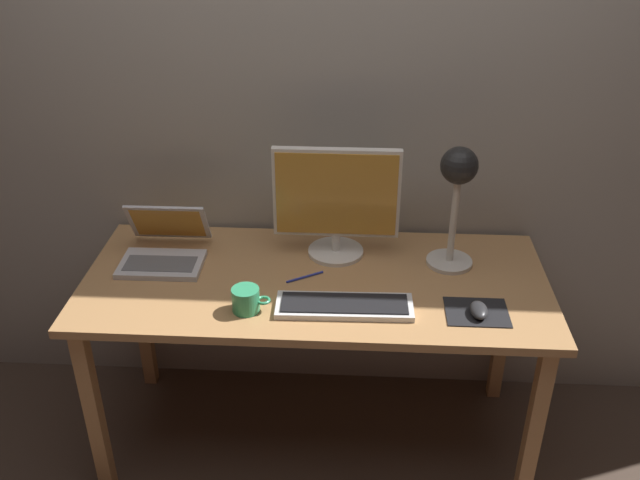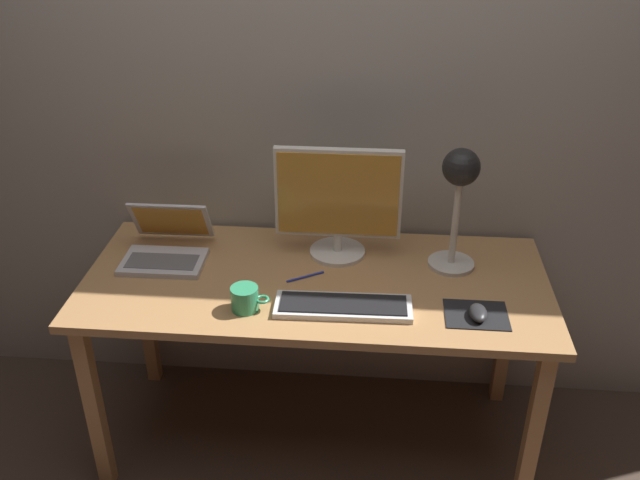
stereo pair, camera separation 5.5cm
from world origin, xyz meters
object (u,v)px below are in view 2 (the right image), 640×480
laptop (167,242)px  coffee_mug (245,299)px  pen (305,277)px  mouse (478,313)px  desk_lamp (459,186)px  keyboard_main (343,306)px  monitor (338,200)px

laptop → coffee_mug: bearing=-42.6°
pen → mouse: bearing=-18.0°
desk_lamp → laptop: bearing=-179.2°
laptop → desk_lamp: 1.05m
keyboard_main → mouse: (0.43, -0.01, 0.01)m
monitor → coffee_mug: monitor is taller
laptop → desk_lamp: (1.02, 0.01, 0.25)m
monitor → pen: size_ratio=3.19×
monitor → coffee_mug: bearing=-125.7°
pen → coffee_mug: bearing=-130.5°
mouse → coffee_mug: (-0.74, -0.01, 0.02)m
laptop → desk_lamp: size_ratio=0.66×
monitor → pen: (-0.10, -0.18, -0.21)m
monitor → mouse: bearing=-37.8°
keyboard_main → mouse: mouse is taller
monitor → laptop: size_ratio=1.53×
keyboard_main → coffee_mug: bearing=-175.4°
laptop → keyboard_main: bearing=-23.8°
keyboard_main → coffee_mug: (-0.31, -0.03, 0.03)m
monitor → mouse: size_ratio=4.64×
keyboard_main → desk_lamp: (0.37, 0.30, 0.30)m
mouse → coffee_mug: 0.74m
laptop → mouse: (1.08, -0.30, -0.03)m
monitor → keyboard_main: (0.04, -0.35, -0.20)m
laptop → coffee_mug: size_ratio=2.36×
monitor → laptop: (-0.61, -0.06, -0.16)m
mouse → coffee_mug: coffee_mug is taller
keyboard_main → coffee_mug: size_ratio=3.57×
laptop → mouse: laptop is taller
monitor → laptop: bearing=-174.2°
keyboard_main → pen: keyboard_main is taller
desk_lamp → mouse: (0.06, -0.31, -0.29)m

